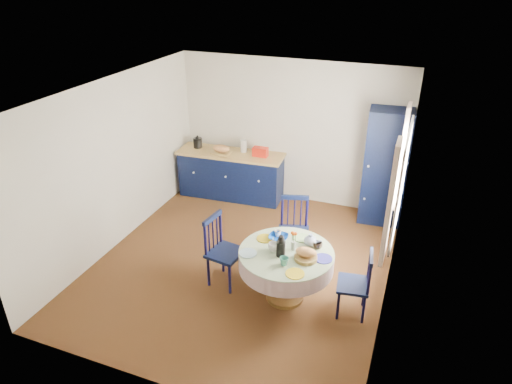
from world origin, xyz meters
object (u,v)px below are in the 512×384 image
(pantry_cabinet, at_px, (385,168))
(cobalt_bowl, at_px, (278,238))
(dining_table, at_px, (287,260))
(mug_c, at_px, (318,245))
(kitchen_counter, at_px, (231,174))
(mug_d, at_px, (278,233))
(chair_right, at_px, (356,284))
(chair_left, at_px, (223,250))
(chair_far, at_px, (294,230))
(mug_a, at_px, (273,247))
(mug_b, at_px, (284,261))

(pantry_cabinet, xyz_separation_m, cobalt_bowl, (-1.04, -2.25, -0.21))
(dining_table, distance_m, mug_c, 0.43)
(kitchen_counter, xyz_separation_m, mug_d, (1.59, -2.09, 0.31))
(mug_c, bearing_deg, pantry_cabinet, 77.04)
(kitchen_counter, bearing_deg, chair_right, -45.24)
(chair_left, xyz_separation_m, chair_far, (0.72, 0.83, -0.01))
(pantry_cabinet, distance_m, cobalt_bowl, 2.49)
(mug_c, relative_size, cobalt_bowl, 0.47)
(mug_c, bearing_deg, kitchen_counter, 134.41)
(dining_table, height_order, chair_right, dining_table)
(kitchen_counter, distance_m, chair_left, 2.54)
(kitchen_counter, height_order, mug_a, kitchen_counter)
(dining_table, distance_m, mug_d, 0.41)
(mug_a, bearing_deg, mug_b, -47.82)
(pantry_cabinet, xyz_separation_m, dining_table, (-0.85, -2.48, -0.36))
(chair_left, bearing_deg, mug_a, -86.90)
(mug_a, distance_m, mug_c, 0.56)
(cobalt_bowl, bearing_deg, dining_table, -50.25)
(chair_left, distance_m, chair_far, 1.10)
(chair_right, xyz_separation_m, mug_b, (-0.82, -0.30, 0.32))
(dining_table, bearing_deg, mug_d, 126.43)
(mug_b, bearing_deg, chair_far, 100.58)
(dining_table, bearing_deg, mug_b, -80.58)
(mug_b, height_order, mug_d, mug_b)
(kitchen_counter, bearing_deg, cobalt_bowl, -57.07)
(mug_a, relative_size, mug_d, 1.49)
(kitchen_counter, relative_size, mug_b, 17.59)
(mug_a, xyz_separation_m, mug_c, (0.50, 0.24, -0.01))
(dining_table, distance_m, chair_far, 0.89)
(kitchen_counter, distance_m, cobalt_bowl, 2.73)
(mug_c, bearing_deg, mug_a, -153.88)
(kitchen_counter, xyz_separation_m, chair_far, (1.64, -1.53, 0.05))
(chair_right, bearing_deg, mug_a, -94.01)
(chair_right, xyz_separation_m, mug_c, (-0.54, 0.18, 0.31))
(chair_left, bearing_deg, kitchen_counter, 29.73)
(mug_d, bearing_deg, mug_c, -9.29)
(pantry_cabinet, xyz_separation_m, chair_right, (0.02, -2.44, -0.51))
(mug_a, bearing_deg, chair_left, 174.64)
(pantry_cabinet, distance_m, chair_right, 2.49)
(mug_d, bearing_deg, chair_left, -158.18)
(dining_table, relative_size, mug_d, 13.02)
(dining_table, xyz_separation_m, mug_d, (-0.22, 0.30, 0.16))
(chair_left, xyz_separation_m, mug_b, (0.94, -0.30, 0.27))
(chair_left, distance_m, mug_d, 0.76)
(chair_left, relative_size, mug_c, 8.52)
(mug_d, height_order, cobalt_bowl, mug_d)
(chair_right, distance_m, cobalt_bowl, 1.11)
(chair_left, relative_size, cobalt_bowl, 4.02)
(mug_d, xyz_separation_m, cobalt_bowl, (0.03, -0.08, -0.01))
(pantry_cabinet, xyz_separation_m, mug_d, (-1.07, -2.17, -0.20))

